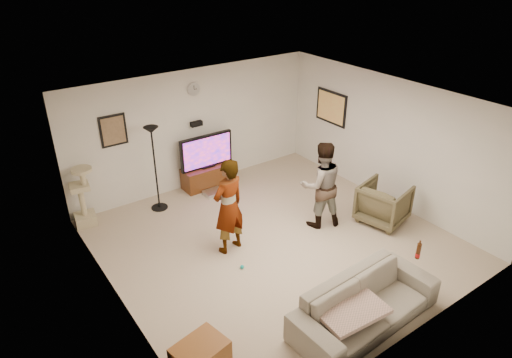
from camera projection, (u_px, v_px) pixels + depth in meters
floor at (275, 242)px, 8.04m from camera, size 5.50×5.50×0.02m
ceiling at (278, 104)px, 6.88m from camera, size 5.50×5.50×0.02m
wall_back at (195, 129)px, 9.45m from camera, size 5.50×0.04×2.50m
wall_front at (416, 264)px, 5.47m from camera, size 5.50×0.04×2.50m
wall_left at (112, 233)px, 6.04m from camera, size 0.04×5.50×2.50m
wall_right at (388, 141)px, 8.87m from camera, size 0.04×5.50×2.50m
wall_clock at (193, 89)px, 9.04m from camera, size 0.26×0.04×0.26m
wall_speaker at (196, 124)px, 9.35m from camera, size 0.25×0.10×0.10m
picture_back at (113, 131)px, 8.40m from camera, size 0.42×0.03×0.52m
picture_right at (331, 107)px, 9.91m from camera, size 0.03×0.78×0.62m
tv_stand at (208, 176)px, 9.79m from camera, size 1.10×0.45×0.46m
console_box at (213, 192)px, 9.54m from camera, size 0.40×0.30×0.07m
tv at (206, 151)px, 9.53m from camera, size 1.19×0.08×0.70m
tv_screen at (207, 152)px, 9.49m from camera, size 1.09×0.01×0.62m
floor_lamp at (155, 169)px, 8.66m from camera, size 0.32×0.32×1.70m
cat_tree at (81, 197)px, 8.28m from camera, size 0.42×0.42×1.15m
person_left at (229, 206)px, 7.45m from camera, size 0.68×0.51×1.68m
person_right at (321, 185)px, 8.17m from camera, size 0.96×0.86×1.64m
sofa at (366, 304)px, 6.17m from camera, size 2.25×0.96×0.65m
throw_blanket at (349, 308)px, 5.95m from camera, size 0.95×0.76×0.06m
beer_bottle at (418, 251)px, 6.49m from camera, size 0.06×0.06×0.25m
armchair at (384, 203)px, 8.46m from camera, size 1.00×0.98×0.76m
side_table at (201, 358)px, 5.51m from camera, size 0.70×0.58×0.42m
toy_ball at (242, 267)px, 7.34m from camera, size 0.06×0.06×0.06m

